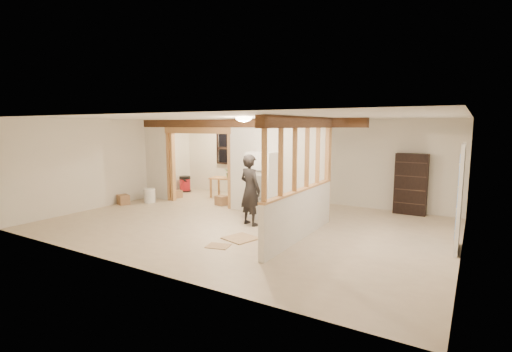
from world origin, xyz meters
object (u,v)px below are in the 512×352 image
Objects in this scene: work_table at (227,188)px; shop_vac at (185,184)px; bookshelf at (411,184)px; refrigerator at (263,185)px; woman at (250,190)px.

work_table is 1.94m from shop_vac.
work_table is 5.48m from bookshelf.
refrigerator is at bearing -22.83° from shop_vac.
refrigerator is 4.58m from shop_vac.
refrigerator is 2.97× the size of shop_vac.
bookshelf reaches higher than work_table.
refrigerator reaches higher than bookshelf.
shop_vac is at bearing 163.89° from work_table.
woman is 3.41m from work_table.
woman is 1.58× the size of work_table.
work_table reaches higher than shop_vac.
refrigerator is 3.87m from bookshelf.
woman is at bearing -135.00° from bookshelf.
shop_vac is (-1.93, 0.17, -0.05)m from work_table.
woman is at bearing -56.43° from work_table.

